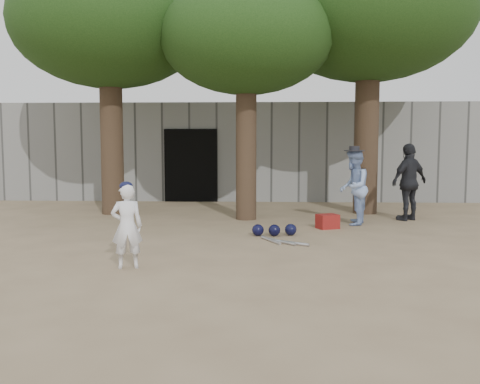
{
  "coord_description": "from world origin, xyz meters",
  "views": [
    {
      "loc": [
        1.02,
        -8.29,
        1.84
      ],
      "look_at": [
        0.6,
        1.0,
        0.95
      ],
      "focal_mm": 40.0,
      "sensor_mm": 36.0,
      "label": 1
    }
  ],
  "objects_px": {
    "boy_player": "(127,226)",
    "spectator_blue": "(354,187)",
    "spectator_dark": "(409,182)",
    "red_bag": "(328,221)"
  },
  "relations": [
    {
      "from": "boy_player",
      "to": "spectator_blue",
      "type": "relative_size",
      "value": 0.74
    },
    {
      "from": "boy_player",
      "to": "spectator_blue",
      "type": "bearing_deg",
      "value": -147.17
    },
    {
      "from": "boy_player",
      "to": "red_bag",
      "type": "xyz_separation_m",
      "value": [
        3.32,
        3.67,
        -0.46
      ]
    },
    {
      "from": "spectator_dark",
      "to": "red_bag",
      "type": "height_order",
      "value": "spectator_dark"
    },
    {
      "from": "boy_player",
      "to": "spectator_dark",
      "type": "distance_m",
      "value": 7.27
    },
    {
      "from": "spectator_blue",
      "to": "spectator_dark",
      "type": "bearing_deg",
      "value": 132.1
    },
    {
      "from": "boy_player",
      "to": "spectator_dark",
      "type": "height_order",
      "value": "spectator_dark"
    },
    {
      "from": "spectator_blue",
      "to": "red_bag",
      "type": "distance_m",
      "value": 1.07
    },
    {
      "from": "spectator_blue",
      "to": "red_bag",
      "type": "relative_size",
      "value": 3.95
    },
    {
      "from": "spectator_dark",
      "to": "red_bag",
      "type": "distance_m",
      "value": 2.49
    }
  ]
}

